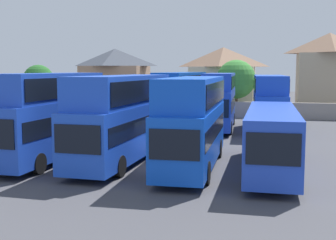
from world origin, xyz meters
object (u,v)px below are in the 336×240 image
(bus_7, at_px, (220,98))
(tree_right_of_lot, at_px, (38,80))
(bus_4, at_px, (272,136))
(bus_6, at_px, (181,97))
(bus_1, at_px, (50,112))
(tree_left_of_lot, at_px, (236,80))
(house_terrace_left, at_px, (115,78))
(house_terrace_centre, at_px, (223,78))
(house_terrace_right, at_px, (329,72))
(bus_5, at_px, (133,107))
(bus_3, at_px, (193,117))
(bus_2, at_px, (123,113))
(bus_8, at_px, (269,100))

(bus_7, bearing_deg, tree_right_of_lot, -109.56)
(bus_4, relative_size, bus_6, 1.01)
(bus_1, relative_size, tree_left_of_lot, 1.59)
(house_terrace_left, distance_m, house_terrace_centre, 15.15)
(house_terrace_centre, bearing_deg, house_terrace_right, 2.83)
(bus_5, bearing_deg, tree_right_of_lot, -115.85)
(bus_1, distance_m, house_terrace_left, 36.54)
(bus_3, height_order, bus_6, bus_6)
(bus_3, distance_m, house_terrace_left, 39.46)
(house_terrace_left, bearing_deg, tree_right_of_lot, -110.62)
(house_terrace_centre, relative_size, house_terrace_right, 0.86)
(bus_5, height_order, house_terrace_left, house_terrace_left)
(bus_2, bearing_deg, bus_1, -78.36)
(house_terrace_left, height_order, tree_right_of_lot, house_terrace_left)
(bus_7, bearing_deg, bus_8, 78.09)
(bus_2, height_order, house_terrace_right, house_terrace_right)
(bus_2, distance_m, bus_6, 15.10)
(bus_2, bearing_deg, bus_5, -162.46)
(bus_1, xyz_separation_m, bus_8, (12.39, 15.58, -0.15))
(bus_4, relative_size, bus_8, 1.06)
(bus_5, xyz_separation_m, bus_7, (7.99, 0.68, 0.90))
(tree_left_of_lot, bearing_deg, tree_right_of_lot, -166.04)
(bus_4, relative_size, tree_left_of_lot, 1.75)
(bus_8, xyz_separation_m, house_terrace_right, (7.16, 20.06, 2.32))
(bus_1, relative_size, bus_2, 0.90)
(bus_1, xyz_separation_m, tree_left_of_lot, (8.54, 28.30, 1.31))
(bus_8, relative_size, house_terrace_centre, 1.26)
(bus_1, distance_m, bus_7, 18.16)
(bus_7, xyz_separation_m, bus_8, (4.35, -0.70, -0.09))
(bus_2, xyz_separation_m, bus_5, (-4.16, 14.88, -0.89))
(bus_3, distance_m, bus_5, 17.75)
(bus_1, height_order, bus_6, bus_1)
(bus_1, distance_m, house_terrace_centre, 35.58)
(bus_3, bearing_deg, house_terrace_right, 161.20)
(bus_7, distance_m, house_terrace_left, 25.56)
(bus_7, bearing_deg, tree_left_of_lot, 174.82)
(bus_5, xyz_separation_m, bus_8, (12.33, -0.01, 0.81))
(bus_2, xyz_separation_m, bus_7, (3.83, 15.56, 0.01))
(bus_2, bearing_deg, house_terrace_centre, 178.40)
(bus_2, bearing_deg, bus_6, -179.36)
(bus_7, relative_size, bus_8, 1.02)
(bus_1, distance_m, bus_8, 19.91)
(bus_3, xyz_separation_m, bus_4, (4.16, 0.15, -0.89))
(bus_7, height_order, bus_8, bus_7)
(bus_6, height_order, house_terrace_centre, house_terrace_centre)
(bus_1, height_order, house_terrace_centre, house_terrace_centre)
(bus_3, distance_m, tree_left_of_lot, 28.34)
(bus_6, bearing_deg, bus_4, 30.73)
(house_terrace_centre, height_order, tree_right_of_lot, house_terrace_centre)
(bus_6, bearing_deg, house_terrace_right, 146.40)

